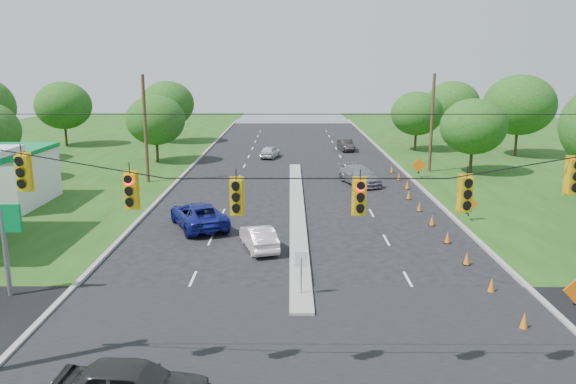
{
  "coord_description": "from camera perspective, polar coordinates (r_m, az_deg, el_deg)",
  "views": [
    {
      "loc": [
        -0.48,
        -16.48,
        9.71
      ],
      "look_at": [
        -0.59,
        14.05,
        2.8
      ],
      "focal_mm": 35.0,
      "sensor_mm": 36.0,
      "label": 1
    }
  ],
  "objects": [
    {
      "name": "cone_6",
      "position": [
        42.47,
        12.17,
        -0.27
      ],
      "size": [
        0.32,
        0.32,
        0.7
      ],
      "primitive_type": "cone",
      "color": "orange",
      "rests_on": "ground"
    },
    {
      "name": "tree_9",
      "position": [
        53.38,
        18.31,
        6.33
      ],
      "size": [
        5.88,
        5.88,
        6.86
      ],
      "color": "black",
      "rests_on": "ground"
    },
    {
      "name": "tree_10",
      "position": [
        65.38,
        22.45,
        8.18
      ],
      "size": [
        7.56,
        7.56,
        8.82
      ],
      "color": "black",
      "rests_on": "ground"
    },
    {
      "name": "cone_8",
      "position": [
        49.3,
        11.21,
        1.56
      ],
      "size": [
        0.32,
        0.32,
        0.7
      ],
      "primitive_type": "cone",
      "color": "orange",
      "rests_on": "ground"
    },
    {
      "name": "tree_6",
      "position": [
        73.31,
        -12.15,
        8.75
      ],
      "size": [
        6.72,
        6.72,
        7.84
      ],
      "color": "black",
      "rests_on": "ground"
    },
    {
      "name": "cone_9",
      "position": [
        52.68,
        10.5,
        2.3
      ],
      "size": [
        0.32,
        0.32,
        0.7
      ],
      "primitive_type": "cone",
      "color": "orange",
      "rests_on": "ground"
    },
    {
      "name": "silver_car_oncoming",
      "position": [
        60.34,
        -1.84,
        4.1
      ],
      "size": [
        2.38,
        4.04,
        1.29
      ],
      "primitive_type": "imported",
      "rotation": [
        0.0,
        0.0,
        2.9
      ],
      "color": "silver",
      "rests_on": "ground"
    },
    {
      "name": "work_sign_2",
      "position": [
        50.52,
        13.13,
        2.59
      ],
      "size": [
        1.27,
        0.58,
        1.37
      ],
      "color": "black",
      "rests_on": "ground"
    },
    {
      "name": "cone_1",
      "position": [
        26.33,
        19.97,
        -8.88
      ],
      "size": [
        0.32,
        0.32,
        0.7
      ],
      "primitive_type": "cone",
      "color": "orange",
      "rests_on": "ground"
    },
    {
      "name": "cone_2",
      "position": [
        29.44,
        17.71,
        -6.42
      ],
      "size": [
        0.32,
        0.32,
        0.7
      ],
      "primitive_type": "cone",
      "color": "orange",
      "rests_on": "ground"
    },
    {
      "name": "work_sign_1",
      "position": [
        37.29,
        17.82,
        -1.23
      ],
      "size": [
        1.27,
        0.58,
        1.37
      ],
      "color": "black",
      "rests_on": "ground"
    },
    {
      "name": "blue_pickup",
      "position": [
        34.73,
        -9.08,
        -2.31
      ],
      "size": [
        4.63,
        6.18,
        1.56
      ],
      "primitive_type": "imported",
      "rotation": [
        0.0,
        0.0,
        3.56
      ],
      "color": "navy",
      "rests_on": "ground"
    },
    {
      "name": "cone_3",
      "position": [
        32.62,
        15.9,
        -4.43
      ],
      "size": [
        0.32,
        0.32,
        0.7
      ],
      "primitive_type": "cone",
      "color": "orange",
      "rests_on": "ground"
    },
    {
      "name": "cone_5",
      "position": [
        39.15,
        13.2,
        -1.43
      ],
      "size": [
        0.32,
        0.32,
        0.7
      ],
      "primitive_type": "cone",
      "color": "orange",
      "rests_on": "ground"
    },
    {
      "name": "silver_car_far",
      "position": [
        47.07,
        7.28,
        1.69
      ],
      "size": [
        3.59,
        5.63,
        1.52
      ],
      "primitive_type": "imported",
      "rotation": [
        0.0,
        0.0,
        0.3
      ],
      "color": "slate",
      "rests_on": "ground"
    },
    {
      "name": "white_sedan",
      "position": [
        30.38,
        -2.99,
        -4.62
      ],
      "size": [
        2.43,
        4.16,
        1.3
      ],
      "primitive_type": "imported",
      "rotation": [
        0.0,
        0.0,
        3.43
      ],
      "color": "silver",
      "rests_on": "ground"
    },
    {
      "name": "ground",
      "position": [
        19.14,
        1.7,
        -17.74
      ],
      "size": [
        160.0,
        160.0,
        0.0
      ],
      "primitive_type": "plane",
      "color": "black",
      "rests_on": "ground"
    },
    {
      "name": "curb_right",
      "position": [
        48.65,
        12.77,
        0.92
      ],
      "size": [
        0.25,
        110.0,
        0.16
      ],
      "primitive_type": "cube",
      "color": "gray",
      "rests_on": "ground"
    },
    {
      "name": "utility_pole_far_right",
      "position": [
        53.35,
        14.4,
        6.75
      ],
      "size": [
        0.28,
        0.28,
        9.0
      ],
      "primitive_type": "cylinder",
      "color": "#422D1C",
      "rests_on": "ground"
    },
    {
      "name": "curb_left",
      "position": [
        48.45,
        -11.24,
        0.94
      ],
      "size": [
        0.25,
        110.0,
        0.16
      ],
      "primitive_type": "cube",
      "color": "gray",
      "rests_on": "ground"
    },
    {
      "name": "dark_car_receding",
      "position": [
        65.82,
        5.9,
        4.78
      ],
      "size": [
        1.83,
        4.15,
        1.33
      ],
      "primitive_type": "imported",
      "rotation": [
        0.0,
        0.0,
        0.11
      ],
      "color": "black",
      "rests_on": "ground"
    },
    {
      "name": "cone_0",
      "position": [
        23.34,
        22.86,
        -11.96
      ],
      "size": [
        0.32,
        0.32,
        0.7
      ],
      "primitive_type": "cone",
      "color": "orange",
      "rests_on": "ground"
    },
    {
      "name": "tree_11",
      "position": [
        74.51,
        16.36,
        8.59
      ],
      "size": [
        6.72,
        6.72,
        7.84
      ],
      "color": "black",
      "rests_on": "ground"
    },
    {
      "name": "utility_pole_far_left",
      "position": [
        48.3,
        -14.28,
        6.17
      ],
      "size": [
        0.28,
        0.28,
        9.0
      ],
      "primitive_type": "cylinder",
      "color": "#422D1C",
      "rests_on": "ground"
    },
    {
      "name": "cone_4",
      "position": [
        35.86,
        14.43,
        -2.79
      ],
      "size": [
        0.32,
        0.32,
        0.7
      ],
      "primitive_type": "cone",
      "color": "orange",
      "rests_on": "ground"
    },
    {
      "name": "median",
      "position": [
        38.72,
        0.92,
        -1.77
      ],
      "size": [
        1.0,
        34.0,
        0.18
      ],
      "primitive_type": "cube",
      "color": "gray",
      "rests_on": "ground"
    },
    {
      "name": "tree_5",
      "position": [
        58.33,
        -13.29,
        7.13
      ],
      "size": [
        5.88,
        5.88,
        6.86
      ],
      "color": "black",
      "rests_on": "ground"
    },
    {
      "name": "tree_12",
      "position": [
        66.31,
        12.95,
        7.78
      ],
      "size": [
        5.88,
        5.88,
        6.86
      ],
      "color": "black",
      "rests_on": "ground"
    },
    {
      "name": "cone_7",
      "position": [
        45.94,
        12.02,
        0.71
      ],
      "size": [
        0.32,
        0.32,
        0.7
      ],
      "primitive_type": "cone",
      "color": "orange",
      "rests_on": "ground"
    },
    {
      "name": "cross_street",
      "position": [
        19.14,
        1.7,
        -17.74
      ],
      "size": [
        160.0,
        14.0,
        0.02
      ],
      "primitive_type": "cube",
      "color": "black",
      "rests_on": "ground"
    },
    {
      "name": "median_sign",
      "position": [
        23.95,
        1.36,
        -7.39
      ],
      "size": [
        0.55,
        0.06,
        2.05
      ],
      "color": "gray",
      "rests_on": "ground"
    },
    {
      "name": "signal_span",
      "position": [
        16.2,
        1.72,
        -4.26
      ],
      "size": [
        25.6,
        0.32,
        9.0
      ],
      "color": "#422D1C",
      "rests_on": "ground"
    },
    {
      "name": "tree_4",
      "position": [
        73.96,
        -21.86,
        8.16
      ],
      "size": [
        6.72,
        6.72,
        7.84
      ],
      "color": "black",
      "rests_on": "ground"
    }
  ]
}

